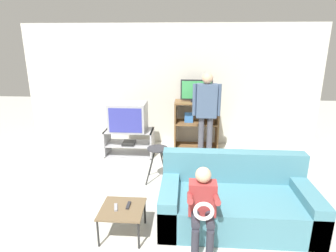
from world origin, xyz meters
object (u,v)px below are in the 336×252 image
(television_flat, at_px, (196,91))
(remote_control_black, at_px, (128,205))
(television_main, at_px, (128,117))
(couch, at_px, (235,201))
(media_shelf, at_px, (196,124))
(folding_stool, at_px, (158,154))
(snack_table, at_px, (122,211))
(person_seated_child, at_px, (203,204))
(remote_control_white, at_px, (116,207))
(person_standing_adult, at_px, (206,108))
(tv_stand, at_px, (130,143))

(television_flat, distance_m, remote_control_black, 3.17)
(television_main, relative_size, couch, 0.37)
(media_shelf, relative_size, folding_stool, 1.76)
(media_shelf, distance_m, remote_control_black, 3.07)
(snack_table, bearing_deg, person_seated_child, -10.91)
(television_flat, bearing_deg, television_main, -158.86)
(remote_control_white, bearing_deg, person_seated_child, -24.42)
(media_shelf, bearing_deg, couch, -80.38)
(remote_control_black, relative_size, couch, 0.08)
(person_standing_adult, bearing_deg, television_flat, 107.09)
(folding_stool, height_order, person_seated_child, person_seated_child)
(folding_stool, distance_m, snack_table, 1.43)
(television_main, distance_m, media_shelf, 1.48)
(television_flat, xyz_separation_m, remote_control_white, (-0.99, -2.98, -0.87))
(tv_stand, bearing_deg, person_standing_adult, -2.69)
(remote_control_black, height_order, couch, couch)
(remote_control_white, bearing_deg, television_main, 83.78)
(television_main, bearing_deg, remote_control_white, -81.88)
(television_flat, relative_size, remote_control_white, 4.55)
(media_shelf, xyz_separation_m, snack_table, (-0.93, -2.99, -0.20))
(remote_control_black, bearing_deg, couch, 14.57)
(television_flat, height_order, person_standing_adult, person_standing_adult)
(remote_control_white, height_order, person_seated_child, person_seated_child)
(tv_stand, bearing_deg, remote_control_white, -81.98)
(tv_stand, xyz_separation_m, remote_control_white, (0.35, -2.47, 0.10))
(television_main, relative_size, remote_control_black, 4.90)
(media_shelf, distance_m, person_standing_adult, 0.79)
(tv_stand, relative_size, television_main, 1.36)
(tv_stand, xyz_separation_m, person_seated_child, (1.34, -2.64, 0.30))
(television_flat, relative_size, folding_stool, 1.13)
(television_flat, xyz_separation_m, remote_control_black, (-0.85, -2.93, -0.87))
(remote_control_white, xyz_separation_m, person_seated_child, (0.99, -0.18, 0.19))
(media_shelf, xyz_separation_m, television_flat, (-0.01, -0.01, 0.72))
(snack_table, bearing_deg, television_flat, 72.93)
(television_flat, height_order, person_seated_child, television_flat)
(snack_table, height_order, remote_control_white, remote_control_white)
(snack_table, bearing_deg, television_main, 99.81)
(person_standing_adult, bearing_deg, tv_stand, 177.31)
(remote_control_black, bearing_deg, television_flat, 73.99)
(television_flat, height_order, remote_control_white, television_flat)
(folding_stool, distance_m, remote_control_white, 1.44)
(couch, bearing_deg, remote_control_black, -165.63)
(remote_control_black, bearing_deg, television_main, 101.67)
(remote_control_white, height_order, couch, couch)
(tv_stand, relative_size, remote_control_white, 6.65)
(remote_control_black, height_order, person_seated_child, person_seated_child)
(tv_stand, relative_size, person_standing_adult, 0.57)
(couch, bearing_deg, snack_table, -164.29)
(tv_stand, bearing_deg, folding_stool, -57.16)
(tv_stand, relative_size, television_flat, 1.46)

